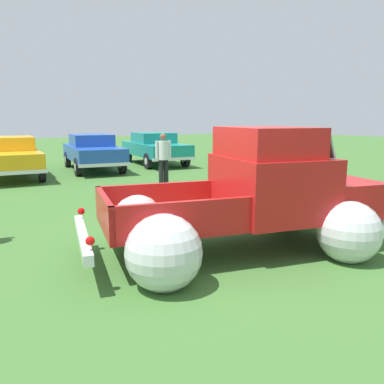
{
  "coord_description": "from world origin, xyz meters",
  "views": [
    {
      "loc": [
        -3.74,
        -4.52,
        2.04
      ],
      "look_at": [
        0.0,
        1.13,
        0.77
      ],
      "focal_mm": 36.43,
      "sensor_mm": 36.0,
      "label": 1
    }
  ],
  "objects_px": {
    "show_car_0": "(11,156)",
    "spectator_0": "(274,152)",
    "show_car_2": "(155,147)",
    "lane_cone_0": "(166,197)",
    "spectator_2": "(163,156)",
    "vintage_pickup_truck": "(255,202)",
    "show_car_1": "(92,151)",
    "lane_cone_1": "(141,203)"
  },
  "relations": [
    {
      "from": "lane_cone_1",
      "to": "spectator_0",
      "type": "bearing_deg",
      "value": 18.74
    },
    {
      "from": "show_car_1",
      "to": "show_car_2",
      "type": "bearing_deg",
      "value": 106.24
    },
    {
      "from": "spectator_2",
      "to": "lane_cone_1",
      "type": "relative_size",
      "value": 2.54
    },
    {
      "from": "spectator_2",
      "to": "lane_cone_1",
      "type": "bearing_deg",
      "value": 150.47
    },
    {
      "from": "lane_cone_0",
      "to": "lane_cone_1",
      "type": "xyz_separation_m",
      "value": [
        -0.73,
        -0.23,
        0.0
      ]
    },
    {
      "from": "spectator_0",
      "to": "lane_cone_1",
      "type": "distance_m",
      "value": 6.24
    },
    {
      "from": "show_car_1",
      "to": "show_car_2",
      "type": "xyz_separation_m",
      "value": [
        3.04,
        0.39,
        0.0
      ]
    },
    {
      "from": "show_car_0",
      "to": "lane_cone_0",
      "type": "xyz_separation_m",
      "value": [
        2.03,
        -7.36,
        -0.47
      ]
    },
    {
      "from": "show_car_0",
      "to": "lane_cone_0",
      "type": "distance_m",
      "value": 7.65
    },
    {
      "from": "show_car_2",
      "to": "lane_cone_1",
      "type": "height_order",
      "value": "show_car_2"
    },
    {
      "from": "spectator_2",
      "to": "lane_cone_1",
      "type": "height_order",
      "value": "spectator_2"
    },
    {
      "from": "spectator_2",
      "to": "lane_cone_0",
      "type": "height_order",
      "value": "spectator_2"
    },
    {
      "from": "show_car_0",
      "to": "lane_cone_1",
      "type": "bearing_deg",
      "value": 15.72
    },
    {
      "from": "show_car_1",
      "to": "show_car_2",
      "type": "distance_m",
      "value": 3.06
    },
    {
      "from": "show_car_2",
      "to": "spectator_0",
      "type": "height_order",
      "value": "spectator_0"
    },
    {
      "from": "spectator_2",
      "to": "lane_cone_1",
      "type": "xyz_separation_m",
      "value": [
        -2.51,
        -3.49,
        -0.6
      ]
    },
    {
      "from": "vintage_pickup_truck",
      "to": "show_car_1",
      "type": "height_order",
      "value": "vintage_pickup_truck"
    },
    {
      "from": "spectator_2",
      "to": "lane_cone_0",
      "type": "distance_m",
      "value": 3.76
    },
    {
      "from": "show_car_2",
      "to": "lane_cone_0",
      "type": "bearing_deg",
      "value": -18.95
    },
    {
      "from": "show_car_0",
      "to": "spectator_0",
      "type": "distance_m",
      "value": 9.1
    },
    {
      "from": "show_car_0",
      "to": "lane_cone_0",
      "type": "bearing_deg",
      "value": 21.45
    },
    {
      "from": "show_car_0",
      "to": "spectator_2",
      "type": "xyz_separation_m",
      "value": [
        3.81,
        -4.11,
        0.12
      ]
    },
    {
      "from": "show_car_1",
      "to": "spectator_2",
      "type": "distance_m",
      "value": 4.66
    },
    {
      "from": "show_car_2",
      "to": "spectator_0",
      "type": "bearing_deg",
      "value": 16.49
    },
    {
      "from": "vintage_pickup_truck",
      "to": "show_car_1",
      "type": "relative_size",
      "value": 1.02
    },
    {
      "from": "show_car_1",
      "to": "show_car_2",
      "type": "relative_size",
      "value": 1.03
    },
    {
      "from": "spectator_0",
      "to": "show_car_0",
      "type": "bearing_deg",
      "value": 128.46
    },
    {
      "from": "show_car_1",
      "to": "spectator_2",
      "type": "bearing_deg",
      "value": 17.47
    },
    {
      "from": "spectator_2",
      "to": "show_car_2",
      "type": "bearing_deg",
      "value": -18.95
    },
    {
      "from": "lane_cone_0",
      "to": "vintage_pickup_truck",
      "type": "bearing_deg",
      "value": -92.14
    },
    {
      "from": "show_car_0",
      "to": "spectator_0",
      "type": "relative_size",
      "value": 2.72
    },
    {
      "from": "show_car_1",
      "to": "spectator_0",
      "type": "height_order",
      "value": "spectator_0"
    },
    {
      "from": "vintage_pickup_truck",
      "to": "show_car_2",
      "type": "relative_size",
      "value": 1.05
    },
    {
      "from": "spectator_0",
      "to": "lane_cone_0",
      "type": "relative_size",
      "value": 2.71
    },
    {
      "from": "show_car_2",
      "to": "show_car_0",
      "type": "bearing_deg",
      "value": -74.15
    },
    {
      "from": "show_car_2",
      "to": "spectator_0",
      "type": "xyz_separation_m",
      "value": [
        1.01,
        -6.49,
        0.19
      ]
    },
    {
      "from": "show_car_1",
      "to": "vintage_pickup_truck",
      "type": "bearing_deg",
      "value": 2.67
    },
    {
      "from": "show_car_0",
      "to": "show_car_2",
      "type": "relative_size",
      "value": 0.98
    },
    {
      "from": "vintage_pickup_truck",
      "to": "spectator_2",
      "type": "xyz_separation_m",
      "value": [
        1.89,
        6.3,
        0.15
      ]
    },
    {
      "from": "show_car_2",
      "to": "lane_cone_0",
      "type": "relative_size",
      "value": 7.5
    },
    {
      "from": "vintage_pickup_truck",
      "to": "show_car_1",
      "type": "xyz_separation_m",
      "value": [
        1.21,
        10.91,
        0.03
      ]
    },
    {
      "from": "spectator_0",
      "to": "lane_cone_0",
      "type": "distance_m",
      "value": 5.47
    }
  ]
}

